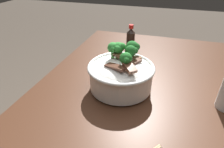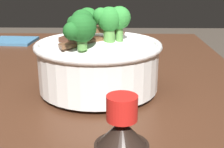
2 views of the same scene
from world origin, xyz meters
The scene contains 3 objects.
dining_table centered at (0.00, 0.00, 0.62)m, with size 1.13×0.80×0.75m.
rice_bowl centered at (0.01, -0.09, 0.82)m, with size 0.23×0.23×0.16m.
soy_sauce_bottle centered at (-0.33, -0.13, 0.81)m, with size 0.04×0.04×0.13m.
Camera 1 is at (0.54, 0.04, 1.14)m, focal length 30.17 mm.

